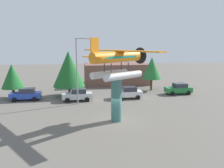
% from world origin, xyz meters
% --- Properties ---
extents(ground_plane, '(140.00, 140.00, 0.00)m').
position_xyz_m(ground_plane, '(0.00, 0.00, 0.00)').
color(ground_plane, '#605B54').
extents(display_pedestal, '(1.10, 1.10, 4.54)m').
position_xyz_m(display_pedestal, '(0.00, 0.00, 2.27)').
color(display_pedestal, '#386B66').
rests_on(display_pedestal, ground).
extents(floatplane_monument, '(7.13, 9.18, 4.00)m').
position_xyz_m(floatplane_monument, '(0.11, 0.07, 6.21)').
color(floatplane_monument, silver).
rests_on(floatplane_monument, display_pedestal).
extents(car_near_blue, '(4.20, 2.02, 1.76)m').
position_xyz_m(car_near_blue, '(-11.32, 10.62, 0.88)').
color(car_near_blue, '#2847B7').
rests_on(car_near_blue, ground).
extents(car_mid_silver, '(4.20, 2.02, 1.76)m').
position_xyz_m(car_mid_silver, '(-3.99, 9.21, 0.88)').
color(car_mid_silver, silver).
rests_on(car_mid_silver, ground).
extents(car_far_white, '(4.20, 2.02, 1.76)m').
position_xyz_m(car_far_white, '(3.39, 9.45, 0.88)').
color(car_far_white, white).
rests_on(car_far_white, ground).
extents(car_distant_green, '(4.20, 2.02, 1.76)m').
position_xyz_m(car_distant_green, '(12.11, 11.09, 0.88)').
color(car_distant_green, '#237A38').
rests_on(car_distant_green, ground).
extents(streetlight_primary, '(1.84, 0.28, 8.77)m').
position_xyz_m(streetlight_primary, '(-3.80, 7.41, 5.04)').
color(streetlight_primary, gray).
rests_on(streetlight_primary, ground).
extents(storefront_building, '(12.62, 6.48, 4.09)m').
position_xyz_m(storefront_building, '(3.75, 22.00, 2.04)').
color(storefront_building, brown).
rests_on(storefront_building, ground).
extents(tree_west, '(3.22, 3.22, 5.09)m').
position_xyz_m(tree_west, '(-13.48, 12.35, 3.29)').
color(tree_west, brown).
rests_on(tree_west, ground).
extents(tree_east, '(4.83, 4.83, 6.94)m').
position_xyz_m(tree_east, '(-5.24, 12.30, 4.25)').
color(tree_east, brown).
rests_on(tree_east, ground).
extents(tree_center_back, '(3.35, 3.35, 5.75)m').
position_xyz_m(tree_center_back, '(8.75, 14.76, 3.87)').
color(tree_center_back, brown).
rests_on(tree_center_back, ground).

